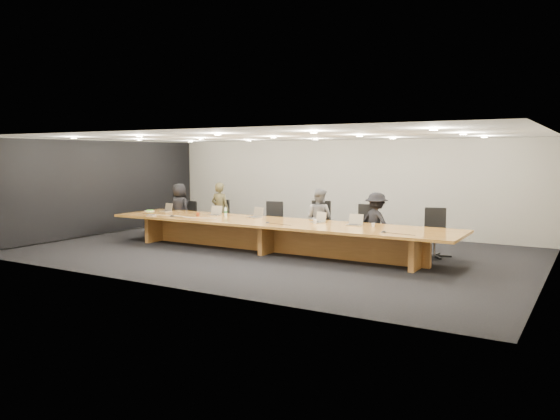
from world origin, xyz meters
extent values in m
plane|color=black|center=(0.00, 0.00, 0.00)|extent=(12.00, 12.00, 0.00)
cube|color=beige|center=(0.00, 4.00, 1.40)|extent=(12.00, 0.02, 2.80)
cube|color=black|center=(-5.94, 0.00, 1.37)|extent=(0.08, 7.84, 2.74)
cube|color=brown|center=(0.00, 0.00, 0.72)|extent=(9.00, 1.80, 0.06)
cube|color=brown|center=(0.00, 0.00, 0.34)|extent=(7.65, 0.15, 0.69)
cube|color=brown|center=(-3.60, 0.00, 0.34)|extent=(0.12, 1.26, 0.69)
cube|color=brown|center=(0.00, 0.00, 0.34)|extent=(0.12, 1.26, 0.69)
cube|color=brown|center=(3.60, 0.00, 0.34)|extent=(0.12, 1.26, 0.69)
imported|color=black|center=(-3.97, 1.14, 0.75)|extent=(0.79, 0.57, 1.51)
imported|color=#37331E|center=(-2.55, 1.24, 0.79)|extent=(0.60, 0.41, 1.58)
imported|color=slate|center=(0.66, 1.14, 0.75)|extent=(0.80, 0.67, 1.51)
imported|color=black|center=(2.18, 1.18, 0.73)|extent=(1.08, 0.85, 1.46)
cylinder|color=silver|center=(-1.67, 0.30, 0.86)|extent=(0.09, 0.09, 0.22)
cylinder|color=maroon|center=(-2.26, -0.11, 0.80)|extent=(0.10, 0.10, 0.11)
cone|color=silver|center=(1.06, 0.13, 0.80)|extent=(0.10, 0.10, 0.10)
cone|color=silver|center=(2.45, 0.26, 0.79)|extent=(0.09, 0.09, 0.09)
cube|color=white|center=(-4.29, 0.22, 0.76)|extent=(0.22, 0.18, 0.01)
cube|color=#5BC334|center=(-4.28, 0.22, 0.78)|extent=(0.19, 0.15, 0.03)
cube|color=#A9A8AD|center=(-3.43, -0.61, 0.77)|extent=(0.22, 0.17, 0.03)
cone|color=black|center=(-2.84, -0.47, 0.77)|extent=(0.15, 0.15, 0.03)
cone|color=black|center=(0.05, -0.36, 0.76)|extent=(0.15, 0.15, 0.03)
cone|color=black|center=(2.95, -0.45, 0.77)|extent=(0.15, 0.15, 0.03)
camera|label=1|loc=(6.82, -11.22, 2.37)|focal=35.00mm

